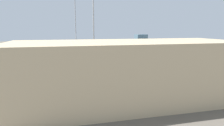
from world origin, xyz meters
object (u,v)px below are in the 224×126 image
Objects in this scene: train_on_track_5 at (42,71)px; maintenance_shed at (127,71)px; light_mast_0 at (75,20)px; train_on_track_3 at (114,63)px; signal_gantry at (128,49)px; light_mast_1 at (93,18)px; control_tower at (141,44)px; train_on_track_4 at (109,64)px; train_on_track_0 at (113,56)px.

maintenance_shed is at bearing 127.68° from train_on_track_5.
light_mast_0 is at bearing -116.03° from train_on_track_5.
signal_gantry reaches higher than train_on_track_3.
light_mast_1 is 52.69m from control_tower.
light_mast_1 is (-17.60, 2.70, 17.68)m from train_on_track_5.
train_on_track_3 is 2.75× the size of maintenance_shed.
light_mast_0 is 1.03× the size of light_mast_1.
train_on_track_4 is at bearing -95.51° from maintenance_shed.
maintenance_shed is (9.97, 52.73, 4.17)m from train_on_track_0.
light_mast_0 is (-13.33, -27.28, 18.28)m from train_on_track_5.
train_on_track_3 is at bearing 19.61° from signal_gantry.
maintenance_shed is (3.16, 32.73, 4.19)m from train_on_track_4.
maintenance_shed is (6.42, 37.73, 4.72)m from train_on_track_3.
train_on_track_0 is at bearing -108.81° from train_on_track_4.
train_on_track_0 reaches higher than train_on_track_5.
train_on_track_0 is 3.67× the size of light_mast_0.
train_on_track_4 reaches higher than train_on_track_3.
light_mast_0 reaches higher than light_mast_1.
train_on_track_0 is at bearing 172.80° from light_mast_0.
signal_gantry is 0.59× the size of maintenance_shed.
train_on_track_4 reaches higher than train_on_track_5.
train_on_track_4 is at bearing 56.86° from train_on_track_3.
light_mast_0 is at bearing 14.08° from control_tower.
train_on_track_0 is 1.25× the size of train_on_track_4.
light_mast_0 is 2.49× the size of control_tower.
train_on_track_3 is 4.63× the size of signal_gantry.
light_mast_0 reaches higher than signal_gantry.
signal_gantry is at bearing -160.27° from train_on_track_5.
train_on_track_4 is at bearing 36.11° from signal_gantry.
light_mast_1 reaches higher than signal_gantry.
train_on_track_4 is 33.15m from maintenance_shed.
signal_gantry is (-10.28, -7.50, 4.95)m from train_on_track_4.
signal_gantry is 28.77m from control_tower.
train_on_track_3 is (3.55, 15.00, -0.55)m from train_on_track_0.
signal_gantry is (-17.26, -15.20, -12.15)m from light_mast_1.
train_on_track_0 is 15.42m from train_on_track_3.
maintenance_shed is at bearing 84.49° from train_on_track_4.
light_mast_1 is at bearing 98.11° from light_mast_0.
train_on_track_3 is at bearing -123.14° from train_on_track_4.
train_on_track_4 is 3.03× the size of light_mast_1.
light_mast_0 is 40.40m from control_tower.
signal_gantry is at bearing 56.95° from control_tower.
train_on_track_3 is 4.25× the size of light_mast_0.
maintenance_shed is at bearing 98.37° from light_mast_0.
train_on_track_5 is at bearing 19.76° from train_on_track_3.
control_tower is (-25.98, -31.62, 5.08)m from train_on_track_4.
control_tower is at bearing -165.92° from light_mast_0.
signal_gantry reaches higher than train_on_track_0.
maintenance_shed is at bearing 71.53° from signal_gantry.
maintenance_shed reaches higher than train_on_track_5.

